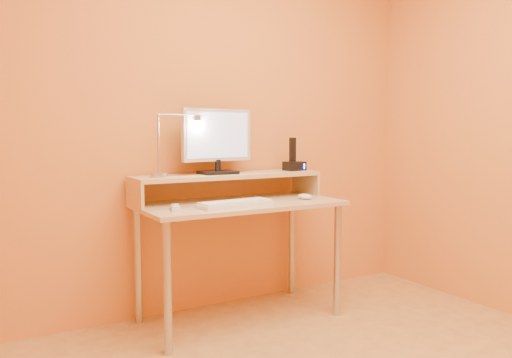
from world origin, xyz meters
TOP-DOWN VIEW (x-y plane):
  - wall_back at (0.00, 1.50)m, footprint 3.00×0.04m
  - desk_leg_fl at (-0.55, 0.93)m, footprint 0.04×0.04m
  - desk_leg_fr at (0.55, 0.93)m, footprint 0.04×0.04m
  - desk_leg_bl at (-0.55, 1.43)m, footprint 0.04×0.04m
  - desk_leg_br at (0.55, 1.43)m, footprint 0.04×0.04m
  - desk_lower at (0.00, 1.18)m, footprint 1.20×0.60m
  - shelf_riser_left at (-0.59, 1.33)m, footprint 0.02×0.30m
  - shelf_riser_right at (0.59, 1.33)m, footprint 0.02×0.30m
  - desk_shelf at (0.00, 1.33)m, footprint 1.20×0.30m
  - monitor_foot at (-0.07, 1.33)m, footprint 0.22×0.16m
  - monitor_neck at (-0.07, 1.33)m, footprint 0.04×0.04m
  - monitor_panel at (-0.07, 1.34)m, footprint 0.47×0.08m
  - monitor_back at (-0.07, 1.36)m, footprint 0.42×0.05m
  - monitor_screen at (-0.07, 1.32)m, footprint 0.42×0.04m
  - lamp_base at (-0.46, 1.30)m, footprint 0.10×0.10m
  - lamp_post at (-0.46, 1.30)m, footprint 0.01×0.01m
  - lamp_arm at (-0.34, 1.30)m, footprint 0.24×0.01m
  - lamp_head at (-0.22, 1.30)m, footprint 0.04×0.04m
  - lamp_bulb at (-0.22, 1.30)m, footprint 0.03×0.03m
  - phone_dock at (0.50, 1.33)m, footprint 0.13×0.10m
  - phone_handset at (0.48, 1.33)m, footprint 0.04×0.03m
  - phone_led at (0.54, 1.28)m, footprint 0.01×0.00m
  - keyboard at (-0.10, 1.04)m, footprint 0.45×0.18m
  - mouse at (0.41, 1.08)m, footprint 0.08×0.12m
  - remote_control at (-0.44, 1.08)m, footprint 0.09×0.17m

SIDE VIEW (x-z plane):
  - desk_leg_fl at x=-0.55m, z-range 0.00..0.69m
  - desk_leg_fr at x=0.55m, z-range 0.00..0.69m
  - desk_leg_bl at x=-0.55m, z-range 0.00..0.69m
  - desk_leg_br at x=0.55m, z-range 0.00..0.69m
  - desk_lower at x=0.00m, z-range 0.70..0.72m
  - remote_control at x=-0.44m, z-range 0.72..0.74m
  - keyboard at x=-0.10m, z-range 0.72..0.74m
  - mouse at x=0.41m, z-range 0.72..0.76m
  - shelf_riser_left at x=-0.59m, z-range 0.72..0.85m
  - shelf_riser_right at x=0.59m, z-range 0.72..0.85m
  - desk_shelf at x=0.00m, z-range 0.86..0.88m
  - monitor_foot at x=-0.07m, z-range 0.88..0.90m
  - lamp_base at x=-0.46m, z-range 0.88..0.90m
  - phone_dock at x=0.50m, z-range 0.88..0.94m
  - phone_led at x=0.54m, z-range 0.89..0.93m
  - monitor_neck at x=-0.07m, z-range 0.90..0.97m
  - phone_handset at x=0.48m, z-range 0.94..1.10m
  - lamp_post at x=-0.46m, z-range 0.91..1.24m
  - monitor_panel at x=-0.07m, z-range 0.96..1.28m
  - monitor_back at x=-0.07m, z-range 0.98..1.25m
  - monitor_screen at x=-0.07m, z-range 0.98..1.26m
  - lamp_bulb at x=-0.22m, z-range 1.20..1.21m
  - lamp_head at x=-0.22m, z-range 1.21..1.24m
  - lamp_arm at x=-0.34m, z-range 1.23..1.24m
  - wall_back at x=0.00m, z-range 0.00..2.50m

